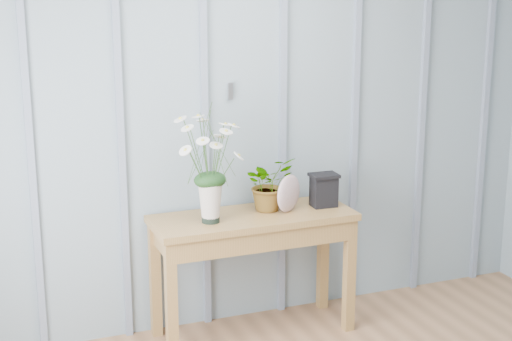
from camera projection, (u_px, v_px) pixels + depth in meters
name	position (u px, v px, depth m)	size (l,w,h in m)	color
room_shell	(353.00, 8.00, 3.33)	(4.00, 4.50, 2.50)	#8395A0
sideboard	(253.00, 233.00, 4.62)	(1.20, 0.45, 0.75)	olive
daisy_vase	(210.00, 153.00, 4.36)	(0.45, 0.35, 0.64)	black
spider_plant	(268.00, 184.00, 4.65)	(0.29, 0.25, 0.32)	black
felt_disc_vessel	(289.00, 193.00, 4.63)	(0.23, 0.06, 0.23)	#8D5668
carved_box	(324.00, 190.00, 4.74)	(0.17, 0.14, 0.20)	black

